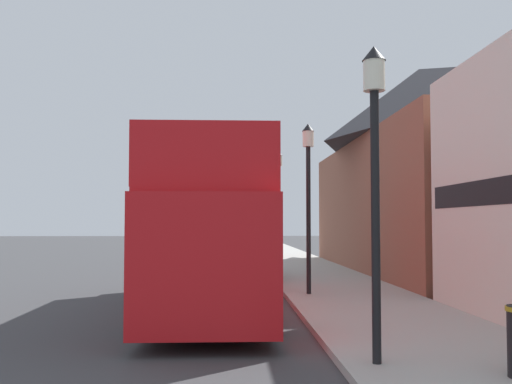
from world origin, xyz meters
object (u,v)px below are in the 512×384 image
at_px(tour_bus, 213,240).
at_px(lamp_post_second, 308,176).
at_px(lamp_post_third, 278,188).
at_px(lamp_post_nearest, 375,142).
at_px(parked_car_ahead_of_bus, 241,261).

distance_m(tour_bus, lamp_post_second, 3.82).
relative_size(tour_bus, lamp_post_second, 2.16).
xyz_separation_m(tour_bus, lamp_post_third, (2.55, 10.51, 1.91)).
bearing_deg(lamp_post_second, lamp_post_nearest, -91.11).
bearing_deg(lamp_post_second, lamp_post_third, 90.98).
xyz_separation_m(lamp_post_nearest, lamp_post_second, (0.16, 8.46, 0.15)).
relative_size(parked_car_ahead_of_bus, lamp_post_third, 0.89).
bearing_deg(lamp_post_nearest, lamp_post_second, 88.89).
bearing_deg(parked_car_ahead_of_bus, lamp_post_second, -74.14).
xyz_separation_m(lamp_post_nearest, lamp_post_third, (0.02, 16.91, 0.30)).
bearing_deg(lamp_post_second, parked_car_ahead_of_bus, 108.28).
height_order(lamp_post_second, lamp_post_third, lamp_post_third).
height_order(parked_car_ahead_of_bus, lamp_post_nearest, lamp_post_nearest).
distance_m(tour_bus, lamp_post_third, 10.98).
height_order(lamp_post_nearest, lamp_post_second, lamp_post_second).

